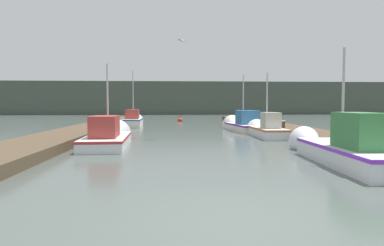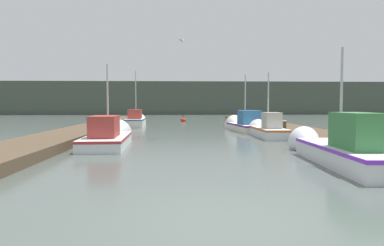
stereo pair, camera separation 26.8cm
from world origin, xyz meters
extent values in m
plane|color=#47514C|center=(0.00, 0.00, 0.00)|extent=(200.00, 200.00, 0.00)
cube|color=#4C3D2B|center=(-6.53, 16.00, 0.20)|extent=(2.72, 40.00, 0.39)
cube|color=#4C3D2B|center=(6.53, 16.00, 0.20)|extent=(2.72, 40.00, 0.39)
cube|color=#424C42|center=(0.00, 62.32, 2.92)|extent=(120.00, 16.00, 5.83)
cube|color=silver|center=(4.28, 4.66, 0.30)|extent=(1.58, 5.16, 0.61)
cube|color=purple|center=(4.28, 4.66, 0.55)|extent=(1.61, 5.19, 0.10)
cone|color=silver|center=(4.41, 7.83, 0.30)|extent=(1.36, 1.29, 1.31)
cube|color=#387A42|center=(4.26, 4.02, 1.12)|extent=(0.97, 1.78, 1.02)
cylinder|color=#B2B2B7|center=(4.30, 5.05, 2.11)|extent=(0.08, 0.08, 3.01)
cube|color=silver|center=(-3.86, 9.80, 0.24)|extent=(1.95, 4.78, 0.49)
cube|color=#B42D2D|center=(-3.86, 9.80, 0.43)|extent=(1.98, 4.82, 0.10)
cone|color=silver|center=(-3.98, 12.59, 0.24)|extent=(1.69, 0.96, 1.65)
cube|color=#99332D|center=(-3.83, 9.21, 0.93)|extent=(1.14, 1.99, 0.89)
cylinder|color=#B2B2B7|center=(-3.87, 10.15, 2.07)|extent=(0.08, 0.08, 3.18)
cube|color=silver|center=(4.39, 13.55, 0.27)|extent=(1.37, 3.78, 0.54)
cube|color=#CB5F23|center=(4.39, 13.55, 0.48)|extent=(1.40, 3.81, 0.10)
cone|color=silver|center=(4.38, 15.78, 0.27)|extent=(1.29, 0.69, 1.28)
cube|color=#B2AD9E|center=(4.39, 13.08, 0.98)|extent=(0.87, 1.13, 0.87)
cylinder|color=#B2B2B7|center=(4.39, 13.83, 2.09)|extent=(0.08, 0.08, 3.10)
cube|color=silver|center=(4.00, 17.88, 0.26)|extent=(2.05, 4.72, 0.52)
cube|color=#571F8E|center=(4.00, 17.88, 0.46)|extent=(2.08, 4.75, 0.10)
cone|color=silver|center=(3.73, 20.58, 0.26)|extent=(1.60, 0.98, 1.53)
cube|color=#2D6699|center=(4.05, 17.31, 0.98)|extent=(1.38, 1.57, 0.93)
cylinder|color=#B2B2B7|center=(3.96, 18.22, 2.20)|extent=(0.08, 0.08, 3.37)
cube|color=silver|center=(-4.23, 23.45, 0.33)|extent=(1.53, 4.42, 0.67)
cube|color=#0F599D|center=(-4.23, 23.45, 0.61)|extent=(1.56, 4.46, 0.10)
cone|color=silver|center=(-4.29, 26.06, 0.33)|extent=(1.37, 0.87, 1.35)
cube|color=#99332D|center=(-4.21, 22.90, 1.04)|extent=(1.09, 1.64, 0.74)
cylinder|color=#B2B2B7|center=(-4.24, 23.78, 2.66)|extent=(0.08, 0.08, 3.99)
cylinder|color=#473523|center=(5.07, 25.43, 0.64)|extent=(0.28, 0.28, 1.29)
cylinder|color=silver|center=(5.07, 25.43, 1.31)|extent=(0.33, 0.33, 0.04)
cylinder|color=#473523|center=(5.13, 13.33, 0.46)|extent=(0.30, 0.30, 0.92)
cylinder|color=silver|center=(5.13, 13.33, 0.94)|extent=(0.34, 0.34, 0.04)
sphere|color=red|center=(-0.09, 31.14, 0.15)|extent=(0.54, 0.54, 0.54)
cylinder|color=black|center=(-0.09, 31.14, 0.67)|extent=(0.06, 0.06, 0.50)
ellipsoid|color=white|center=(-0.43, 13.29, 5.26)|extent=(0.30, 0.30, 0.12)
cube|color=gray|center=(-0.34, 13.38, 5.28)|extent=(0.28, 0.28, 0.07)
cube|color=gray|center=(-0.53, 13.19, 5.28)|extent=(0.28, 0.28, 0.07)
camera|label=1|loc=(-1.06, -5.30, 1.87)|focal=32.00mm
camera|label=2|loc=(-0.79, -5.32, 1.87)|focal=32.00mm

